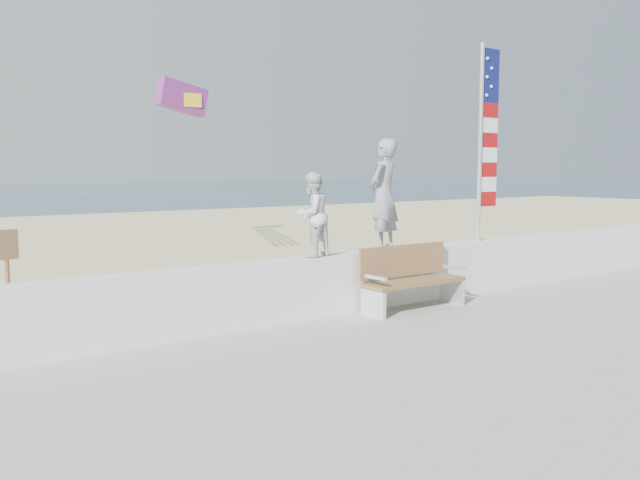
# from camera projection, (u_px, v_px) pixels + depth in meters

# --- Properties ---
(ground) EXTENTS (220.00, 220.00, 0.00)m
(ground) POSITION_uv_depth(u_px,v_px,m) (393.00, 361.00, 8.41)
(ground) COLOR #2A4355
(ground) RESTS_ON ground
(sand) EXTENTS (90.00, 40.00, 0.08)m
(sand) POSITION_uv_depth(u_px,v_px,m) (127.00, 271.00, 15.59)
(sand) COLOR #D0C28B
(sand) RESTS_ON ground
(seawall) EXTENTS (30.00, 0.35, 0.90)m
(seawall) POSITION_uv_depth(u_px,v_px,m) (301.00, 288.00, 9.94)
(seawall) COLOR silver
(seawall) RESTS_ON boardwalk
(adult) EXTENTS (0.76, 0.64, 1.78)m
(adult) POSITION_uv_depth(u_px,v_px,m) (384.00, 195.00, 10.76)
(adult) COLOR gray
(adult) RESTS_ON seawall
(child) EXTENTS (0.69, 0.59, 1.25)m
(child) POSITION_uv_depth(u_px,v_px,m) (312.00, 215.00, 9.95)
(child) COLOR silver
(child) RESTS_ON seawall
(bench) EXTENTS (1.80, 0.57, 1.00)m
(bench) POSITION_uv_depth(u_px,v_px,m) (410.00, 277.00, 10.63)
(bench) COLOR brown
(bench) RESTS_ON boardwalk
(flag) EXTENTS (0.50, 0.08, 3.50)m
(flag) POSITION_uv_depth(u_px,v_px,m) (485.00, 134.00, 12.08)
(flag) COLOR silver
(flag) RESTS_ON seawall
(parafoil_kite) EXTENTS (0.96, 0.29, 0.65)m
(parafoil_kite) POSITION_uv_depth(u_px,v_px,m) (183.00, 98.00, 11.89)
(parafoil_kite) COLOR red
(parafoil_kite) RESTS_ON ground
(sign) EXTENTS (0.32, 0.07, 1.46)m
(sign) POSITION_uv_depth(u_px,v_px,m) (7.00, 272.00, 9.45)
(sign) COLOR #876041
(sign) RESTS_ON sand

